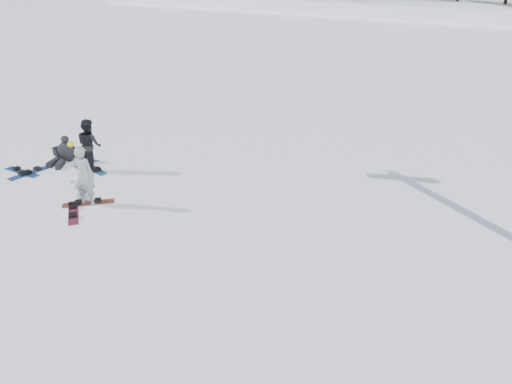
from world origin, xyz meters
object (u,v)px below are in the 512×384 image
(snowboarder_woman, at_px, (84,175))
(snowboarder_man, at_px, (90,145))
(gear_bag, at_px, (59,152))
(snowboard_loose_b, at_px, (73,213))
(seated_rider, at_px, (66,152))
(snowboard_loose_a, at_px, (30,173))
(snowboard_loose_c, at_px, (22,172))

(snowboarder_woman, relative_size, snowboarder_man, 1.11)
(gear_bag, xyz_separation_m, snowboard_loose_b, (3.92, -2.94, -0.14))
(gear_bag, bearing_deg, snowboarder_man, -8.41)
(snowboarder_man, bearing_deg, seated_rider, 13.58)
(seated_rider, height_order, snowboard_loose_a, seated_rider)
(snowboarder_woman, relative_size, snowboard_loose_a, 1.32)
(snowboarder_man, height_order, snowboard_loose_c, snowboarder_man)
(snowboarder_man, distance_m, gear_bag, 2.18)
(seated_rider, distance_m, snowboard_loose_a, 1.43)
(snowboard_loose_a, distance_m, snowboard_loose_b, 3.75)
(seated_rider, distance_m, snowboard_loose_c, 1.60)
(snowboard_loose_a, bearing_deg, snowboard_loose_b, -102.22)
(gear_bag, distance_m, snowboard_loose_a, 1.68)
(snowboarder_man, relative_size, snowboard_loose_b, 1.20)
(snowboarder_woman, bearing_deg, gear_bag, -45.19)
(snowboarder_woman, height_order, gear_bag, snowboarder_woman)
(snowboard_loose_a, bearing_deg, snowboarder_woman, -92.70)
(snowboarder_woman, xyz_separation_m, snowboard_loose_a, (-3.44, 0.68, -0.91))
(snowboard_loose_a, bearing_deg, snowboarder_man, -42.25)
(snowboarder_man, relative_size, seated_rider, 1.44)
(snowboarder_man, distance_m, snowboard_loose_b, 3.37)
(gear_bag, bearing_deg, snowboard_loose_a, -75.73)
(snowboarder_woman, distance_m, seated_rider, 3.79)
(snowboard_loose_b, bearing_deg, snowboarder_man, 168.19)
(snowboarder_woman, bearing_deg, snowboard_loose_c, -23.36)
(seated_rider, relative_size, snowboard_loose_a, 0.83)
(snowboarder_woman, height_order, seated_rider, snowboarder_woman)
(seated_rider, height_order, gear_bag, seated_rider)
(seated_rider, xyz_separation_m, snowboard_loose_a, (-0.29, -1.36, -0.35))
(snowboarder_man, height_order, snowboard_loose_b, snowboarder_man)
(snowboard_loose_c, bearing_deg, gear_bag, 95.18)
(snowboarder_woman, relative_size, snowboard_loose_b, 1.32)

